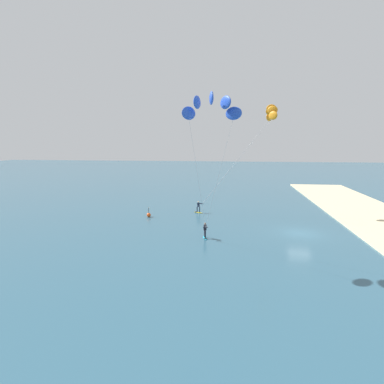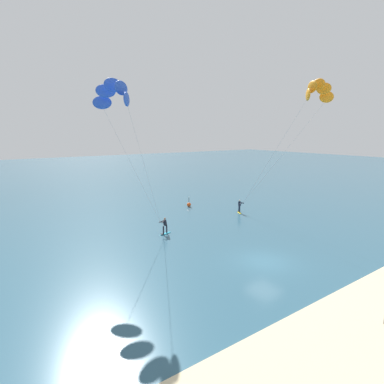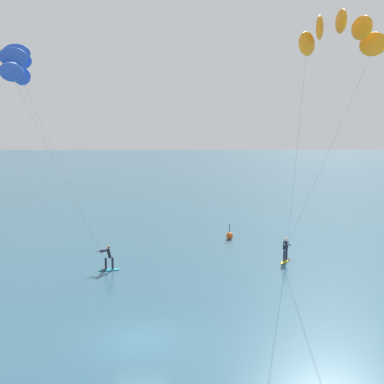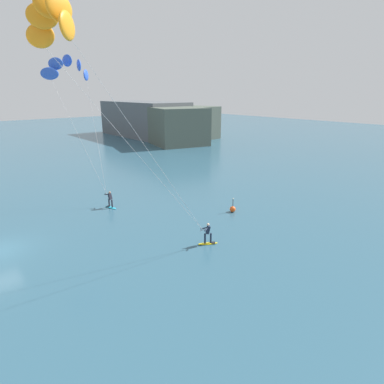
{
  "view_description": "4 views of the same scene",
  "coord_description": "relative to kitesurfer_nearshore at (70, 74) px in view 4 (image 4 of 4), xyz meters",
  "views": [
    {
      "loc": [
        -35.99,
        7.9,
        10.3
      ],
      "look_at": [
        0.73,
        12.21,
        4.31
      ],
      "focal_mm": 30.33,
      "sensor_mm": 36.0,
      "label": 1
    },
    {
      "loc": [
        -17.83,
        -15.45,
        9.96
      ],
      "look_at": [
        1.32,
        11.86,
        3.57
      ],
      "focal_mm": 29.02,
      "sensor_mm": 36.0,
      "label": 2
    },
    {
      "loc": [
        2.18,
        -21.54,
        10.21
      ],
      "look_at": [
        2.45,
        13.55,
        4.7
      ],
      "focal_mm": 47.29,
      "sensor_mm": 36.0,
      "label": 3
    },
    {
      "loc": [
        24.56,
        -2.71,
        10.89
      ],
      "look_at": [
        4.92,
        14.11,
        2.75
      ],
      "focal_mm": 29.87,
      "sensor_mm": 36.0,
      "label": 4
    }
  ],
  "objects": [
    {
      "name": "marker_buoy",
      "position": [
        13.4,
        9.05,
        -12.25
      ],
      "size": [
        0.56,
        0.56,
        1.38
      ],
      "color": "#EA5119",
      "rests_on": "ground"
    },
    {
      "name": "distant_headland",
      "position": [
        -33.52,
        33.57,
        -8.51
      ],
      "size": [
        36.24,
        19.77,
        8.53
      ],
      "color": "#4C564C",
      "rests_on": "ground"
    },
    {
      "name": "kitesurfer_mid_water",
      "position": [
        17.06,
        -6.51,
        0.61
      ],
      "size": [
        4.29,
        11.15,
        14.93
      ],
      "color": "yellow",
      "rests_on": "ground"
    },
    {
      "name": "kitesurfer_nearshore",
      "position": [
        0.0,
        0.0,
        0.0
      ],
      "size": [
        6.91,
        5.12,
        14.28
      ],
      "color": "#23ADD1",
      "rests_on": "ground"
    }
  ]
}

